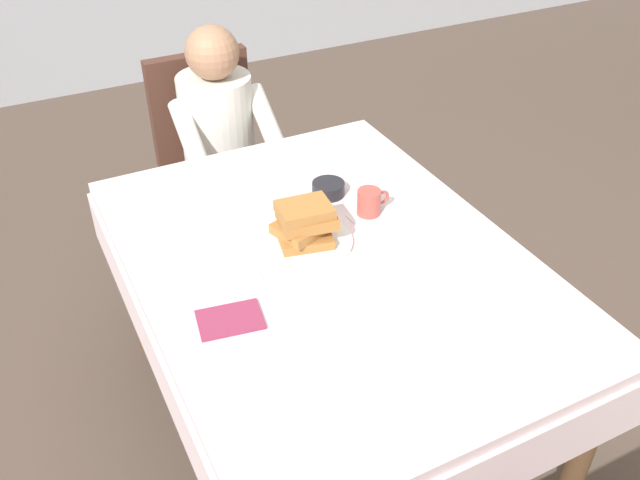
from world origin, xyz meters
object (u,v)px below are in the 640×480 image
chair_diner (212,149)px  cup_coffee (370,202)px  bowl_butter (328,189)px  knife_right_of_plate (364,230)px  breakfast_stack (305,223)px  plate_breakfast (307,242)px  dining_table_main (328,280)px  diner_person (221,136)px  fork_left_of_plate (251,264)px  spoon_near_edge (364,303)px

chair_diner → cup_coffee: chair_diner is taller
bowl_butter → chair_diner: bearing=98.7°
cup_coffee → knife_right_of_plate: bearing=-128.6°
breakfast_stack → bowl_butter: 0.30m
bowl_butter → knife_right_of_plate: (0.00, -0.24, -0.02)m
plate_breakfast → bowl_butter: bowl_butter is taller
plate_breakfast → knife_right_of_plate: size_ratio=1.40×
dining_table_main → breakfast_stack: breakfast_stack is taller
dining_table_main → plate_breakfast: (-0.03, 0.09, 0.10)m
knife_right_of_plate → diner_person: bearing=4.7°
plate_breakfast → diner_person: bearing=86.4°
chair_diner → fork_left_of_plate: (-0.25, -1.10, 0.21)m
fork_left_of_plate → spoon_near_edge: (0.21, -0.30, 0.00)m
knife_right_of_plate → fork_left_of_plate: bearing=86.8°
plate_breakfast → breakfast_stack: breakfast_stack is taller
plate_breakfast → knife_right_of_plate: (0.19, -0.02, -0.01)m
diner_person → plate_breakfast: bearing=86.4°
breakfast_stack → fork_left_of_plate: 0.20m
spoon_near_edge → bowl_butter: bearing=87.3°
spoon_near_edge → chair_diner: bearing=103.2°
plate_breakfast → fork_left_of_plate: 0.19m
dining_table_main → breakfast_stack: (-0.03, 0.09, 0.17)m
chair_diner → dining_table_main: bearing=88.6°
knife_right_of_plate → dining_table_main: bearing=109.7°
cup_coffee → breakfast_stack: bearing=-166.5°
chair_diner → diner_person: diner_person is taller
diner_person → spoon_near_edge: diner_person is taller
chair_diner → cup_coffee: size_ratio=8.23×
cup_coffee → spoon_near_edge: size_ratio=0.75×
chair_diner → knife_right_of_plate: (0.13, -1.10, 0.21)m
chair_diner → spoon_near_edge: (-0.04, -1.40, 0.21)m
dining_table_main → spoon_near_edge: size_ratio=10.16×
cup_coffee → spoon_near_edge: 0.45m
bowl_butter → spoon_near_edge: 0.57m
dining_table_main → spoon_near_edge: 0.25m
chair_diner → spoon_near_edge: size_ratio=6.20×
spoon_near_edge → dining_table_main: bearing=102.3°
chair_diner → fork_left_of_plate: size_ratio=5.17×
diner_person → spoon_near_edge: bearing=88.2°
chair_diner → spoon_near_edge: bearing=88.4°
plate_breakfast → spoon_near_edge: 0.32m
cup_coffee → fork_left_of_plate: bearing=-169.6°
chair_diner → breakfast_stack: chair_diner is taller
plate_breakfast → cup_coffee: 0.26m
dining_table_main → breakfast_stack: 0.19m
breakfast_stack → spoon_near_edge: size_ratio=1.32×
breakfast_stack → bowl_butter: size_ratio=1.80×
dining_table_main → cup_coffee: bearing=33.5°
chair_diner → cup_coffee: 1.07m
bowl_butter → plate_breakfast: bearing=-130.4°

